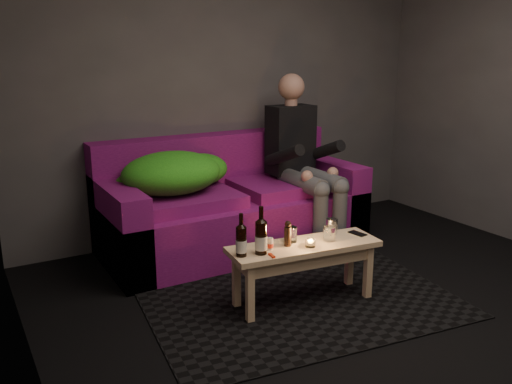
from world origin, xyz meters
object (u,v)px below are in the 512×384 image
Objects in this scene: beer_bottle_a at (241,240)px; beer_bottle_b at (261,237)px; coffee_table at (304,255)px; steel_cup at (332,226)px; sofa at (231,208)px; person at (302,157)px.

beer_bottle_a is 0.89× the size of beer_bottle_b.
coffee_table is 0.32m from steel_cup.
beer_bottle_b is (-0.41, -1.21, 0.19)m from sofa.
person is at bearing 45.54° from beer_bottle_b.
person reaches higher than steel_cup.
steel_cup reaches higher than coffee_table.
steel_cup is at bearing -80.04° from sofa.
beer_bottle_a is at bearing -114.47° from sofa.
beer_bottle_b is at bearing -172.29° from steel_cup.
beer_bottle_a is (-1.14, -1.01, -0.24)m from person.
sofa is at bearing 71.11° from beer_bottle_b.
beer_bottle_b is (-0.33, -0.01, 0.19)m from coffee_table.
sofa reaches higher than beer_bottle_a.
steel_cup is at bearing 14.58° from coffee_table.
beer_bottle_a reaches higher than coffee_table.
coffee_table is 9.73× the size of steel_cup.
steel_cup is (0.61, 0.08, -0.06)m from beer_bottle_b.
sofa is at bearing 99.96° from steel_cup.
beer_bottle_b is at bearing -178.25° from coffee_table.
beer_bottle_b is (-1.02, -1.03, -0.22)m from person.
person is 4.74× the size of beer_bottle_b.
person is at bearing 67.07° from steel_cup.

